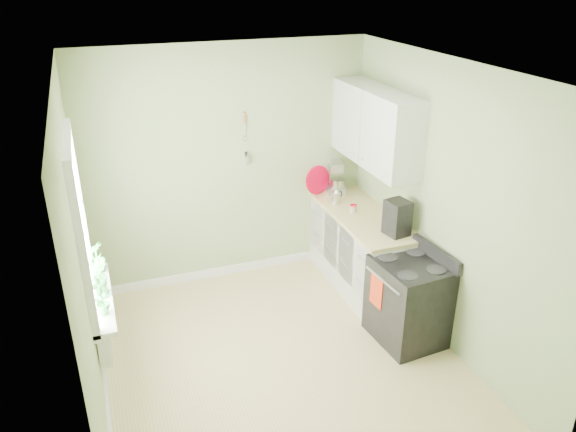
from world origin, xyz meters
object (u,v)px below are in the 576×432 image
object	(u,v)px
kettle	(336,196)
stove	(408,301)
stand_mixer	(335,177)
coffee_maker	(397,219)

from	to	relation	value
kettle	stove	bearing A→B (deg)	-84.17
stand_mixer	kettle	size ratio (longest dim) A/B	2.42
stand_mixer	coffee_maker	distance (m)	1.30
coffee_maker	kettle	bearing A→B (deg)	104.62
stand_mixer	coffee_maker	world-z (taller)	stand_mixer
stove	kettle	xyz separation A→B (m)	(-0.14, 1.41, 0.57)
kettle	coffee_maker	xyz separation A→B (m)	(0.24, -0.93, 0.08)
coffee_maker	stove	bearing A→B (deg)	-101.38
stove	stand_mixer	bearing A→B (deg)	89.81
kettle	coffee_maker	world-z (taller)	coffee_maker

